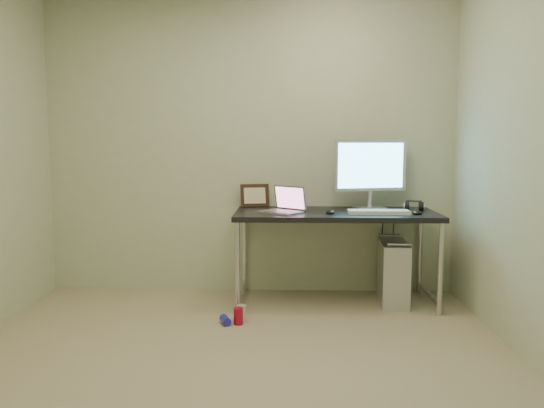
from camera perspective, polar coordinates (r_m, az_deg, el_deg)
The scene contains 17 objects.
floor at distance 3.13m, azimuth -4.69°, elevation -17.94°, with size 3.50×3.50×0.00m, color tan.
wall_back at distance 4.59m, azimuth -2.40°, elevation 5.98°, with size 3.50×0.02×2.50m, color beige.
desk at distance 4.29m, azimuth 6.83°, elevation -1.85°, with size 1.60×0.70×0.75m.
tower_computer at distance 4.45m, azimuth 12.90°, elevation -7.18°, with size 0.24×0.49×0.53m.
cable_a at distance 4.69m, azimuth 11.66°, elevation -4.59°, with size 0.01×0.01×0.70m, color black.
cable_b at distance 4.69m, azimuth 12.79°, elevation -4.86°, with size 0.01×0.01×0.72m, color black.
can_red at distance 3.90m, azimuth -3.64°, elevation -11.95°, with size 0.07×0.07×0.12m, color #B10D23.
can_white at distance 3.95m, azimuth -3.28°, elevation -11.66°, with size 0.07×0.07×0.12m, color silver.
can_blue at distance 3.91m, azimuth -5.04°, elevation -12.35°, with size 0.06×0.06×0.11m, color #2326B7.
laptop at distance 4.19m, azimuth 1.36°, elevation -0.27°, with size 0.39×0.38×0.21m.
monitor at distance 4.46m, azimuth 10.56°, elevation 3.76°, with size 0.61×0.23×0.58m.
keyboard at distance 4.19m, azimuth 11.40°, elevation -0.86°, with size 0.47×0.15×0.03m, color silver.
mouse_right at distance 4.25m, azimuth 15.33°, elevation -0.82°, with size 0.07×0.11×0.04m, color black.
mouse_left at distance 4.15m, azimuth 6.29°, elevation -0.77°, with size 0.07×0.11×0.04m, color black.
headphones at distance 4.47m, azimuth 15.02°, elevation -0.32°, with size 0.17×0.10×0.10m.
picture_frame at distance 4.56m, azimuth -1.86°, elevation 0.92°, with size 0.25×0.03×0.20m, color black.
webcam at distance 4.55m, azimuth 1.51°, elevation 0.66°, with size 0.04×0.03×0.11m.
Camera 1 is at (0.33, -2.83, 1.30)m, focal length 35.00 mm.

